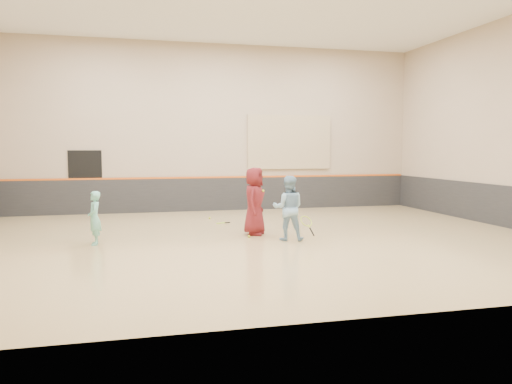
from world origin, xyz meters
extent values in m
cube|color=tan|center=(0.00, 0.00, -0.10)|extent=(15.00, 12.00, 0.20)
cube|color=tan|center=(0.00, 6.01, 3.00)|extent=(15.00, 0.02, 6.00)
cube|color=tan|center=(0.00, -6.01, 3.00)|extent=(15.00, 0.02, 6.00)
cube|color=#232326|center=(0.00, 5.97, 0.60)|extent=(14.90, 0.04, 1.20)
cube|color=#232326|center=(7.47, 0.00, 0.60)|extent=(0.04, 11.90, 1.20)
cube|color=#D85914|center=(0.00, 5.96, 1.22)|extent=(14.90, 0.03, 0.06)
cube|color=tan|center=(2.80, 5.95, 2.50)|extent=(3.20, 0.08, 2.00)
cube|color=black|center=(-4.50, 5.98, 1.10)|extent=(1.10, 0.05, 2.20)
imported|color=#75CBB6|center=(-3.78, 0.21, 0.63)|extent=(0.34, 0.49, 1.27)
imported|color=#85AFCE|center=(0.82, -0.30, 0.80)|extent=(0.92, 0.80, 1.60)
imported|color=maroon|center=(0.19, 0.67, 0.89)|extent=(0.89, 1.03, 1.77)
sphere|color=gold|center=(-0.06, 0.25, 0.03)|extent=(0.07, 0.07, 0.07)
sphere|color=yellow|center=(0.38, 0.48, 1.17)|extent=(0.07, 0.07, 0.07)
sphere|color=gold|center=(-0.54, 3.82, 0.03)|extent=(0.07, 0.07, 0.07)
camera|label=1|loc=(-2.82, -11.96, 2.26)|focal=35.00mm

